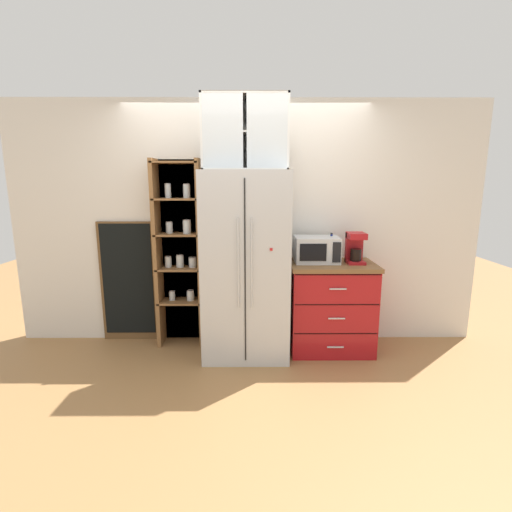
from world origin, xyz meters
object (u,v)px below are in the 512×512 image
microwave (317,249)px  bottle_cobalt (331,249)px  chalkboard_menu (128,281)px  mug_red (331,257)px  coffee_maker (355,248)px  refrigerator (246,265)px  mug_cream (332,258)px

microwave → bottle_cobalt: size_ratio=1.50×
microwave → chalkboard_menu: 2.05m
microwave → mug_red: microwave is taller
coffee_maker → mug_red: (-0.22, 0.07, -0.11)m
microwave → coffee_maker: bearing=-6.3°
refrigerator → chalkboard_menu: 1.35m
mug_cream → chalkboard_menu: 2.19m
refrigerator → mug_cream: bearing=5.3°
microwave → mug_red: bearing=8.8°
microwave → mug_cream: size_ratio=4.17×
coffee_maker → mug_cream: (-0.22, 0.01, -0.11)m
refrigerator → mug_cream: refrigerator is taller
mug_red → bottle_cobalt: size_ratio=0.36×
mug_red → mug_cream: bearing=-89.9°
mug_cream → coffee_maker: bearing=-2.9°
refrigerator → mug_cream: size_ratio=17.32×
mug_red → coffee_maker: bearing=-16.8°
coffee_maker → mug_red: 0.25m
mug_red → mug_cream: mug_red is taller
microwave → refrigerator: bearing=-171.2°
coffee_maker → mug_cream: 0.25m
mug_cream → mug_red: bearing=90.1°
refrigerator → bottle_cobalt: (0.87, 0.16, 0.14)m
coffee_maker → chalkboard_menu: chalkboard_menu is taller
refrigerator → mug_red: refrigerator is taller
refrigerator → chalkboard_menu: (-1.28, 0.32, -0.25)m
chalkboard_menu → microwave: bearing=-6.0°
chalkboard_menu → coffee_maker: bearing=-6.0°
mug_cream → bottle_cobalt: size_ratio=0.36×
mug_cream → chalkboard_menu: size_ratio=0.08×
chalkboard_menu → mug_cream: bearing=-6.3°
mug_red → bottle_cobalt: (-0.00, 0.02, 0.08)m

